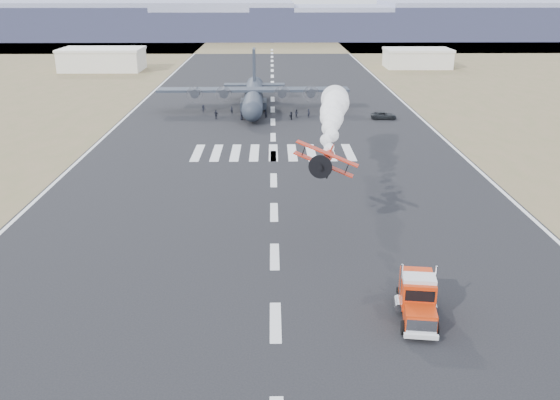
{
  "coord_description": "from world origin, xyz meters",
  "views": [
    {
      "loc": [
        -0.22,
        -40.7,
        25.25
      ],
      "look_at": [
        0.6,
        17.22,
        4.0
      ],
      "focal_mm": 38.0,
      "sensor_mm": 36.0,
      "label": 1
    }
  ],
  "objects_px": {
    "hangar_left": "(102,59)",
    "crew_e": "(241,115)",
    "crew_b": "(265,113)",
    "crew_c": "(203,109)",
    "hangar_right": "(417,58)",
    "semi_truck": "(418,297)",
    "aerobatic_biplane": "(325,160)",
    "transport_aircraft": "(253,95)",
    "crew_d": "(216,115)",
    "crew_g": "(232,110)",
    "crew_h": "(297,113)",
    "crew_f": "(291,116)",
    "support_vehicle": "(383,115)",
    "crew_a": "(309,113)"
  },
  "relations": [
    {
      "from": "crew_e",
      "to": "crew_g",
      "type": "distance_m",
      "value": 6.18
    },
    {
      "from": "semi_truck",
      "to": "support_vehicle",
      "type": "height_order",
      "value": "semi_truck"
    },
    {
      "from": "hangar_left",
      "to": "aerobatic_biplane",
      "type": "relative_size",
      "value": 3.81
    },
    {
      "from": "support_vehicle",
      "to": "crew_e",
      "type": "bearing_deg",
      "value": 94.47
    },
    {
      "from": "crew_f",
      "to": "crew_h",
      "type": "relative_size",
      "value": 1.0
    },
    {
      "from": "support_vehicle",
      "to": "crew_a",
      "type": "distance_m",
      "value": 14.81
    },
    {
      "from": "semi_truck",
      "to": "transport_aircraft",
      "type": "bearing_deg",
      "value": 107.94
    },
    {
      "from": "transport_aircraft",
      "to": "crew_a",
      "type": "relative_size",
      "value": 22.99
    },
    {
      "from": "crew_c",
      "to": "aerobatic_biplane",
      "type": "bearing_deg",
      "value": -79.67
    },
    {
      "from": "crew_b",
      "to": "semi_truck",
      "type": "bearing_deg",
      "value": 43.55
    },
    {
      "from": "hangar_right",
      "to": "crew_b",
      "type": "distance_m",
      "value": 88.04
    },
    {
      "from": "transport_aircraft",
      "to": "crew_f",
      "type": "xyz_separation_m",
      "value": [
        7.66,
        -10.49,
        -2.18
      ]
    },
    {
      "from": "hangar_right",
      "to": "crew_e",
      "type": "distance_m",
      "value": 92.17
    },
    {
      "from": "hangar_right",
      "to": "semi_truck",
      "type": "height_order",
      "value": "hangar_right"
    },
    {
      "from": "support_vehicle",
      "to": "crew_b",
      "type": "distance_m",
      "value": 23.42
    },
    {
      "from": "crew_f",
      "to": "crew_a",
      "type": "bearing_deg",
      "value": 139.38
    },
    {
      "from": "aerobatic_biplane",
      "to": "transport_aircraft",
      "type": "xyz_separation_m",
      "value": [
        -9.27,
        67.46,
        -5.37
      ]
    },
    {
      "from": "transport_aircraft",
      "to": "crew_g",
      "type": "relative_size",
      "value": 24.99
    },
    {
      "from": "semi_truck",
      "to": "crew_c",
      "type": "distance_m",
      "value": 84.03
    },
    {
      "from": "transport_aircraft",
      "to": "crew_e",
      "type": "bearing_deg",
      "value": -101.72
    },
    {
      "from": "crew_d",
      "to": "crew_g",
      "type": "relative_size",
      "value": 1.16
    },
    {
      "from": "crew_a",
      "to": "crew_f",
      "type": "height_order",
      "value": "crew_a"
    },
    {
      "from": "hangar_right",
      "to": "crew_f",
      "type": "bearing_deg",
      "value": -119.18
    },
    {
      "from": "semi_truck",
      "to": "crew_g",
      "type": "bearing_deg",
      "value": 111.56
    },
    {
      "from": "hangar_right",
      "to": "crew_h",
      "type": "relative_size",
      "value": 12.95
    },
    {
      "from": "crew_f",
      "to": "crew_h",
      "type": "bearing_deg",
      "value": 171.56
    },
    {
      "from": "transport_aircraft",
      "to": "support_vehicle",
      "type": "distance_m",
      "value": 27.93
    },
    {
      "from": "aerobatic_biplane",
      "to": "crew_h",
      "type": "distance_m",
      "value": 59.67
    },
    {
      "from": "support_vehicle",
      "to": "crew_h",
      "type": "relative_size",
      "value": 3.19
    },
    {
      "from": "hangar_right",
      "to": "crew_h",
      "type": "bearing_deg",
      "value": -119.23
    },
    {
      "from": "transport_aircraft",
      "to": "crew_a",
      "type": "height_order",
      "value": "transport_aircraft"
    },
    {
      "from": "support_vehicle",
      "to": "crew_e",
      "type": "xyz_separation_m",
      "value": [
        -28.01,
        -0.38,
        0.22
      ]
    },
    {
      "from": "hangar_right",
      "to": "transport_aircraft",
      "type": "relative_size",
      "value": 0.52
    },
    {
      "from": "aerobatic_biplane",
      "to": "crew_d",
      "type": "distance_m",
      "value": 60.37
    },
    {
      "from": "crew_e",
      "to": "crew_g",
      "type": "xyz_separation_m",
      "value": [
        -2.27,
        5.74,
        -0.13
      ]
    },
    {
      "from": "hangar_right",
      "to": "support_vehicle",
      "type": "height_order",
      "value": "hangar_right"
    },
    {
      "from": "hangar_left",
      "to": "crew_e",
      "type": "bearing_deg",
      "value": -57.13
    },
    {
      "from": "hangar_right",
      "to": "support_vehicle",
      "type": "xyz_separation_m",
      "value": [
        -24.14,
        -75.59,
        -2.31
      ]
    },
    {
      "from": "aerobatic_biplane",
      "to": "crew_a",
      "type": "bearing_deg",
      "value": 95.68
    },
    {
      "from": "crew_b",
      "to": "crew_c",
      "type": "bearing_deg",
      "value": -76.33
    },
    {
      "from": "crew_d",
      "to": "support_vehicle",
      "type": "bearing_deg",
      "value": -157.74
    },
    {
      "from": "transport_aircraft",
      "to": "crew_h",
      "type": "relative_size",
      "value": 25.1
    },
    {
      "from": "aerobatic_biplane",
      "to": "transport_aircraft",
      "type": "distance_m",
      "value": 68.31
    },
    {
      "from": "aerobatic_biplane",
      "to": "crew_d",
      "type": "relative_size",
      "value": 3.5
    },
    {
      "from": "crew_d",
      "to": "crew_g",
      "type": "distance_m",
      "value": 5.75
    },
    {
      "from": "hangar_left",
      "to": "hangar_right",
      "type": "distance_m",
      "value": 98.13
    },
    {
      "from": "crew_a",
      "to": "crew_g",
      "type": "bearing_deg",
      "value": 44.15
    },
    {
      "from": "aerobatic_biplane",
      "to": "transport_aircraft",
      "type": "relative_size",
      "value": 0.16
    },
    {
      "from": "hangar_left",
      "to": "transport_aircraft",
      "type": "distance_m",
      "value": 77.14
    },
    {
      "from": "crew_c",
      "to": "support_vehicle",
      "type": "bearing_deg",
      "value": -16.55
    }
  ]
}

